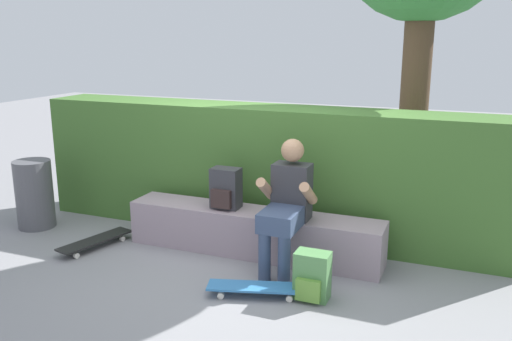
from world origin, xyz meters
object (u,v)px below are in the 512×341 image
Objects in this scene: bench_main at (253,232)px; trash_bin at (34,194)px; person_skater at (287,202)px; backpack_on_bench at (226,189)px; skateboard_near_person at (256,287)px; backpack_on_ground at (312,277)px; skateboard_beside_bench at (95,241)px.

trash_bin reaches higher than bench_main.
trash_bin is (-2.54, -0.20, 0.16)m from bench_main.
person_skater reaches higher than backpack_on_bench.
skateboard_near_person is 2.06× the size of backpack_on_ground.
person_skater is at bearing 7.60° from skateboard_beside_bench.
person_skater reaches higher than skateboard_near_person.
skateboard_beside_bench is at bearing -163.07° from bench_main.
skateboard_beside_bench is at bearing 169.34° from skateboard_near_person.
backpack_on_ground reaches higher than skateboard_near_person.
trash_bin is (-3.35, 0.50, 0.19)m from backpack_on_ground.
backpack_on_ground reaches higher than skateboard_beside_bench.
backpack_on_bench is at bearing 128.52° from skateboard_near_person.
bench_main reaches higher than skateboard_beside_bench.
person_skater reaches higher than bench_main.
person_skater is 2.97× the size of backpack_on_ground.
trash_bin reaches higher than skateboard_beside_bench.
trash_bin is (-2.26, -0.19, -0.25)m from backpack_on_bench.
skateboard_near_person is at bearing -163.84° from backpack_on_ground.
backpack_on_bench reaches higher than bench_main.
backpack_on_bench is (1.25, 0.46, 0.56)m from skateboard_beside_bench.
person_skater is 0.73m from backpack_on_bench.
backpack_on_ground is at bearing -8.44° from trash_bin.
bench_main is at bearing 139.13° from backpack_on_ground.
bench_main reaches higher than skateboard_near_person.
bench_main is at bearing 16.93° from skateboard_beside_bench.
bench_main is at bearing 1.90° from backpack_on_bench.
backpack_on_ground is (0.39, -0.49, -0.45)m from person_skater.
skateboard_beside_bench is (-1.95, -0.26, -0.57)m from person_skater.
person_skater is 2.05m from skateboard_beside_bench.
trash_bin reaches higher than backpack_on_ground.
person_skater reaches higher than skateboard_beside_bench.
person_skater is 2.97× the size of backpack_on_bench.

